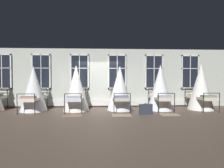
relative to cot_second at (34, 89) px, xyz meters
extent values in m
plane|color=#4C3D33|center=(3.08, -0.16, -1.05)|extent=(27.22, 27.22, 0.00)
cube|color=#B2B7AD|center=(3.08, 1.21, 0.55)|extent=(14.61, 0.10, 3.20)
cube|color=black|center=(-2.07, 1.10, 0.89)|extent=(1.01, 0.02, 1.89)
cube|color=silver|center=(-2.07, 1.10, -0.03)|extent=(1.01, 0.06, 0.07)
cube|color=silver|center=(-2.07, 1.10, 1.80)|extent=(1.01, 0.06, 0.07)
cube|color=silver|center=(-1.60, 1.10, 0.89)|extent=(0.07, 0.06, 1.89)
cube|color=silver|center=(-2.07, 1.10, 0.89)|extent=(0.04, 0.06, 1.89)
cube|color=silver|center=(-2.07, 1.10, 1.07)|extent=(1.01, 0.06, 0.04)
cube|color=black|center=(-0.01, 1.10, 0.89)|extent=(1.01, 0.02, 1.89)
cube|color=silver|center=(-0.01, 1.10, -0.03)|extent=(1.01, 0.06, 0.07)
cube|color=silver|center=(-0.01, 1.10, 1.80)|extent=(1.01, 0.06, 0.07)
cube|color=silver|center=(-0.48, 1.10, 0.89)|extent=(0.07, 0.06, 1.89)
cube|color=silver|center=(0.46, 1.10, 0.89)|extent=(0.07, 0.06, 1.89)
cube|color=silver|center=(-0.01, 1.10, 0.89)|extent=(0.04, 0.06, 1.89)
cube|color=silver|center=(-0.01, 1.10, 1.07)|extent=(1.01, 0.06, 0.04)
cube|color=black|center=(2.05, 1.10, 0.89)|extent=(1.01, 0.02, 1.89)
cube|color=silver|center=(2.05, 1.10, -0.03)|extent=(1.01, 0.06, 0.07)
cube|color=silver|center=(2.05, 1.10, 1.80)|extent=(1.01, 0.06, 0.07)
cube|color=silver|center=(1.58, 1.10, 0.89)|extent=(0.07, 0.06, 1.89)
cube|color=silver|center=(2.52, 1.10, 0.89)|extent=(0.07, 0.06, 1.89)
cube|color=silver|center=(2.05, 1.10, 0.89)|extent=(0.04, 0.06, 1.89)
cube|color=silver|center=(2.05, 1.10, 1.07)|extent=(1.01, 0.06, 0.04)
cube|color=black|center=(4.11, 1.10, 0.89)|extent=(1.01, 0.02, 1.89)
cube|color=silver|center=(4.11, 1.10, -0.03)|extent=(1.01, 0.06, 0.07)
cube|color=silver|center=(4.11, 1.10, 1.80)|extent=(1.01, 0.06, 0.07)
cube|color=silver|center=(3.64, 1.10, 0.89)|extent=(0.07, 0.06, 1.89)
cube|color=silver|center=(4.58, 1.10, 0.89)|extent=(0.07, 0.06, 1.89)
cube|color=silver|center=(4.11, 1.10, 0.89)|extent=(0.04, 0.06, 1.89)
cube|color=silver|center=(4.11, 1.10, 1.07)|extent=(1.01, 0.06, 0.04)
cube|color=black|center=(6.17, 1.10, 0.89)|extent=(1.01, 0.02, 1.89)
cube|color=silver|center=(6.17, 1.10, -0.03)|extent=(1.01, 0.06, 0.07)
cube|color=silver|center=(6.17, 1.10, 1.80)|extent=(1.01, 0.06, 0.07)
cube|color=silver|center=(5.70, 1.10, 0.89)|extent=(0.07, 0.06, 1.89)
cube|color=silver|center=(6.64, 1.10, 0.89)|extent=(0.07, 0.06, 1.89)
cube|color=silver|center=(6.17, 1.10, 0.89)|extent=(0.04, 0.06, 1.89)
cube|color=silver|center=(6.17, 1.10, 1.07)|extent=(1.01, 0.06, 0.04)
cube|color=black|center=(8.23, 1.10, 0.89)|extent=(1.01, 0.02, 1.89)
cube|color=silver|center=(8.23, 1.10, -0.03)|extent=(1.01, 0.06, 0.07)
cube|color=silver|center=(8.23, 1.10, 1.80)|extent=(1.01, 0.06, 0.07)
cube|color=silver|center=(7.76, 1.10, 0.89)|extent=(0.07, 0.06, 1.89)
cube|color=silver|center=(8.71, 1.10, 0.89)|extent=(0.07, 0.06, 1.89)
cube|color=silver|center=(8.23, 1.10, 0.89)|extent=(0.04, 0.06, 1.89)
cube|color=silver|center=(8.23, 1.10, 1.07)|extent=(1.01, 0.06, 0.04)
cube|color=silver|center=(3.08, 1.08, -0.80)|extent=(10.90, 0.10, 0.36)
cylinder|color=black|center=(-1.71, 0.92, -0.54)|extent=(0.04, 0.04, 1.02)
cylinder|color=black|center=(-2.07, 0.92, -0.03)|extent=(0.74, 0.04, 0.03)
cylinder|color=black|center=(-0.39, 0.91, -0.54)|extent=(0.04, 0.04, 1.02)
cylinder|color=black|center=(0.35, 0.92, -0.54)|extent=(0.04, 0.04, 1.02)
cylinder|color=black|center=(-0.35, -0.93, -0.60)|extent=(0.04, 0.04, 0.89)
cylinder|color=black|center=(0.39, -0.91, -0.60)|extent=(0.04, 0.04, 0.89)
cylinder|color=black|center=(-0.37, -0.01, -0.52)|extent=(0.07, 1.84, 0.03)
cylinder|color=black|center=(0.37, 0.01, -0.52)|extent=(0.07, 1.84, 0.03)
cylinder|color=black|center=(-0.02, 0.92, -0.03)|extent=(0.74, 0.05, 0.03)
cylinder|color=black|center=(0.02, -0.92, -0.16)|extent=(0.74, 0.05, 0.03)
cube|color=silver|center=(0.00, 0.00, -0.45)|extent=(0.79, 1.87, 0.14)
ellipsoid|color=silver|center=(-0.01, 0.68, -0.31)|extent=(0.58, 0.41, 0.14)
cube|color=gray|center=(0.01, -0.66, -0.33)|extent=(0.62, 0.37, 0.10)
cone|color=white|center=(0.00, 0.00, 0.03)|extent=(1.26, 1.26, 2.16)
cylinder|color=black|center=(1.66, 0.92, -0.54)|extent=(0.04, 0.04, 1.02)
cylinder|color=black|center=(2.39, 0.92, -0.54)|extent=(0.04, 0.04, 1.02)
cylinder|color=black|center=(1.66, -0.92, -0.60)|extent=(0.04, 0.04, 0.89)
cylinder|color=black|center=(2.39, -0.92, -0.60)|extent=(0.04, 0.04, 0.89)
cylinder|color=black|center=(1.66, 0.00, -0.52)|extent=(0.03, 1.84, 0.03)
cylinder|color=black|center=(2.39, 0.00, -0.52)|extent=(0.03, 1.84, 0.03)
cylinder|color=black|center=(2.03, 0.92, -0.03)|extent=(0.74, 0.03, 0.03)
cylinder|color=black|center=(2.02, -0.92, -0.16)|extent=(0.74, 0.03, 0.03)
cube|color=silver|center=(2.03, 0.00, -0.45)|extent=(0.76, 1.86, 0.14)
ellipsoid|color=beige|center=(2.03, 0.68, -0.31)|extent=(0.57, 0.40, 0.14)
cube|color=#8C939E|center=(2.03, -0.66, -0.33)|extent=(0.61, 0.36, 0.10)
cone|color=white|center=(2.03, 0.00, 0.05)|extent=(1.26, 1.26, 2.20)
cylinder|color=black|center=(3.77, 0.98, -0.54)|extent=(0.04, 0.04, 1.02)
cylinder|color=black|center=(4.50, 1.00, -0.54)|extent=(0.04, 0.04, 1.02)
cylinder|color=black|center=(3.82, -0.86, -0.60)|extent=(0.04, 0.04, 0.89)
cylinder|color=black|center=(4.55, -0.84, -0.60)|extent=(0.04, 0.04, 0.89)
cylinder|color=black|center=(3.79, 0.06, -0.52)|extent=(0.08, 1.84, 0.03)
cylinder|color=black|center=(4.53, 0.08, -0.52)|extent=(0.08, 1.84, 0.03)
cylinder|color=black|center=(4.14, 0.99, -0.03)|extent=(0.74, 0.05, 0.03)
cylinder|color=black|center=(4.18, -0.85, -0.16)|extent=(0.74, 0.05, 0.03)
cube|color=#B7B2A3|center=(4.16, 0.07, -0.45)|extent=(0.80, 1.88, 0.14)
ellipsoid|color=beige|center=(4.14, 0.75, -0.31)|extent=(0.58, 0.41, 0.14)
cube|color=slate|center=(4.18, -0.59, -0.33)|extent=(0.62, 0.37, 0.10)
cone|color=white|center=(4.16, 0.07, 0.04)|extent=(1.26, 1.26, 2.19)
cylinder|color=black|center=(5.83, 0.94, -0.54)|extent=(0.04, 0.04, 1.02)
cylinder|color=black|center=(6.56, 0.93, -0.54)|extent=(0.04, 0.04, 1.02)
cylinder|color=black|center=(5.80, -0.90, -0.60)|extent=(0.04, 0.04, 0.89)
cylinder|color=black|center=(6.53, -0.91, -0.60)|extent=(0.04, 0.04, 0.89)
cylinder|color=black|center=(5.81, 0.02, -0.52)|extent=(0.06, 1.84, 0.03)
cylinder|color=black|center=(6.55, 0.01, -0.52)|extent=(0.06, 1.84, 0.03)
cylinder|color=black|center=(6.19, 0.93, -0.03)|extent=(0.74, 0.04, 0.03)
cylinder|color=black|center=(6.17, -0.90, -0.16)|extent=(0.74, 0.04, 0.03)
cube|color=beige|center=(6.18, 0.01, -0.45)|extent=(0.78, 1.87, 0.14)
ellipsoid|color=beige|center=(6.19, 0.69, -0.31)|extent=(0.58, 0.41, 0.14)
cube|color=#8C939E|center=(6.17, -0.64, -0.33)|extent=(0.62, 0.37, 0.10)
cone|color=white|center=(6.18, 0.01, 0.08)|extent=(1.26, 1.26, 2.25)
cylinder|color=black|center=(7.89, 0.93, -0.54)|extent=(0.04, 0.04, 1.02)
cylinder|color=black|center=(8.62, 0.93, -0.54)|extent=(0.04, 0.04, 1.02)
cylinder|color=black|center=(7.88, -0.91, -0.60)|extent=(0.04, 0.04, 0.89)
cylinder|color=black|center=(8.62, -0.91, -0.60)|extent=(0.04, 0.04, 0.89)
cylinder|color=black|center=(7.89, 0.01, -0.52)|extent=(0.04, 1.84, 0.03)
cylinder|color=black|center=(8.62, 0.01, -0.52)|extent=(0.04, 1.84, 0.03)
cylinder|color=black|center=(8.26, 0.93, -0.03)|extent=(0.74, 0.03, 0.03)
cylinder|color=black|center=(8.25, -0.91, -0.16)|extent=(0.74, 0.03, 0.03)
cube|color=beige|center=(8.25, 0.01, -0.45)|extent=(0.76, 1.86, 0.14)
ellipsoid|color=beige|center=(8.26, 0.69, -0.31)|extent=(0.57, 0.40, 0.14)
cube|color=slate|center=(8.25, -0.65, -0.33)|extent=(0.61, 0.36, 0.10)
cone|color=white|center=(8.25, 0.01, 0.11)|extent=(1.26, 1.26, 2.32)
cube|color=brown|center=(2.05, -1.26, -1.05)|extent=(0.81, 0.57, 0.01)
cube|color=#8E7A5B|center=(4.11, -1.26, -1.05)|extent=(0.80, 0.56, 0.01)
cube|color=#8E7A5B|center=(6.17, -1.26, -1.05)|extent=(0.82, 0.58, 0.01)
cube|color=#2D3342|center=(5.19, -1.09, -0.83)|extent=(0.58, 0.29, 0.44)
cube|color=tan|center=(5.17, -0.98, -0.83)|extent=(0.50, 0.09, 0.03)
torus|color=#2D3342|center=(5.19, -1.09, -0.60)|extent=(0.17, 0.17, 0.02)
camera|label=1|loc=(3.33, -8.75, 0.49)|focal=28.70mm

